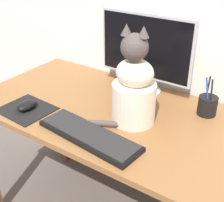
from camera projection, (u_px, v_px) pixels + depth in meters
The scene contains 7 objects.
desk at pixel (129, 135), 1.37m from camera, with size 1.45×0.66×0.73m.
monitor at pixel (145, 52), 1.43m from camera, with size 0.46×0.17×0.38m.
keyboard at pixel (89, 135), 1.18m from camera, with size 0.44×0.17×0.02m.
mousepad_left at pixel (27, 109), 1.37m from camera, with size 0.23×0.21×0.00m.
computer_mouse_left at pixel (27, 105), 1.36m from camera, with size 0.06×0.10×0.04m.
cat at pixel (134, 88), 1.22m from camera, with size 0.24×0.25×0.40m.
pen_cup at pixel (207, 105), 1.32m from camera, with size 0.08×0.08×0.17m.
Camera 1 is at (0.57, -0.98, 1.42)m, focal length 50.00 mm.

